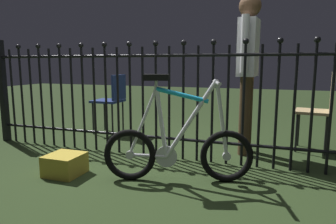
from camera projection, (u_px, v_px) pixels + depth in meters
name	position (u px, v px, depth m)	size (l,w,h in m)	color
ground_plane	(146.00, 178.00, 2.60)	(20.00, 20.00, 0.00)	#243418
iron_fence	(162.00, 97.00, 3.09)	(4.44, 0.07, 1.25)	black
bicycle	(178.00, 147.00, 2.49)	(1.19, 0.49, 0.88)	black
chair_tan	(322.00, 105.00, 3.32)	(0.41, 0.41, 0.87)	black
chair_navy	(112.00, 97.00, 4.20)	(0.38, 0.38, 0.82)	black
person_visitor	(248.00, 61.00, 3.19)	(0.23, 0.47, 1.66)	#4C3823
display_crate	(65.00, 164.00, 2.67)	(0.29, 0.29, 0.18)	#B29933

